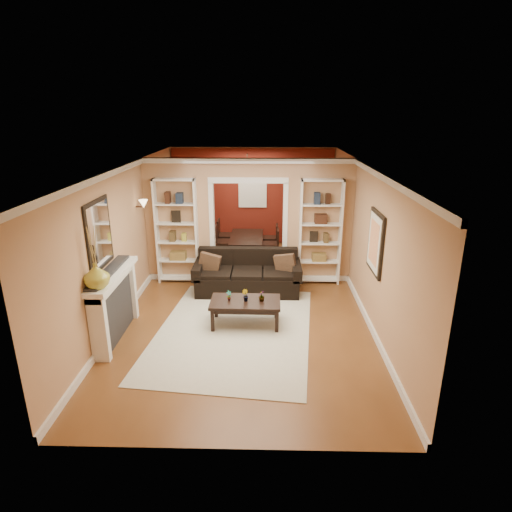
{
  "coord_description": "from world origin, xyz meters",
  "views": [
    {
      "loc": [
        0.39,
        -7.87,
        3.64
      ],
      "look_at": [
        0.21,
        -0.8,
        1.23
      ],
      "focal_mm": 30.0,
      "sensor_mm": 36.0,
      "label": 1
    }
  ],
  "objects_px": {
    "coffee_table": "(245,313)",
    "bookshelf_right": "(320,232)",
    "sofa": "(247,273)",
    "fireplace": "(116,305)",
    "bookshelf_left": "(177,232)",
    "dining_table": "(248,246)"
  },
  "relations": [
    {
      "from": "sofa",
      "to": "dining_table",
      "type": "relative_size",
      "value": 1.46
    },
    {
      "from": "fireplace",
      "to": "coffee_table",
      "type": "bearing_deg",
      "value": 12.89
    },
    {
      "from": "coffee_table",
      "to": "fireplace",
      "type": "distance_m",
      "value": 2.2
    },
    {
      "from": "bookshelf_left",
      "to": "fireplace",
      "type": "height_order",
      "value": "bookshelf_left"
    },
    {
      "from": "bookshelf_right",
      "to": "fireplace",
      "type": "bearing_deg",
      "value": -145.2
    },
    {
      "from": "bookshelf_right",
      "to": "coffee_table",
      "type": "bearing_deg",
      "value": -126.62
    },
    {
      "from": "bookshelf_left",
      "to": "fireplace",
      "type": "distance_m",
      "value": 2.65
    },
    {
      "from": "coffee_table",
      "to": "bookshelf_right",
      "type": "xyz_separation_m",
      "value": [
        1.52,
        2.04,
        0.92
      ]
    },
    {
      "from": "sofa",
      "to": "fireplace",
      "type": "distance_m",
      "value": 2.87
    },
    {
      "from": "bookshelf_left",
      "to": "fireplace",
      "type": "bearing_deg",
      "value": -102.05
    },
    {
      "from": "coffee_table",
      "to": "bookshelf_left",
      "type": "xyz_separation_m",
      "value": [
        -1.58,
        2.04,
        0.92
      ]
    },
    {
      "from": "coffee_table",
      "to": "dining_table",
      "type": "height_order",
      "value": "dining_table"
    },
    {
      "from": "sofa",
      "to": "bookshelf_right",
      "type": "bearing_deg",
      "value": 20.57
    },
    {
      "from": "sofa",
      "to": "dining_table",
      "type": "bearing_deg",
      "value": 92.3
    },
    {
      "from": "sofa",
      "to": "bookshelf_left",
      "type": "height_order",
      "value": "bookshelf_left"
    },
    {
      "from": "fireplace",
      "to": "bookshelf_left",
      "type": "bearing_deg",
      "value": 77.95
    },
    {
      "from": "coffee_table",
      "to": "bookshelf_right",
      "type": "bearing_deg",
      "value": 54.15
    },
    {
      "from": "fireplace",
      "to": "dining_table",
      "type": "bearing_deg",
      "value": 65.15
    },
    {
      "from": "sofa",
      "to": "dining_table",
      "type": "xyz_separation_m",
      "value": [
        -0.1,
        2.37,
        -0.17
      ]
    },
    {
      "from": "bookshelf_right",
      "to": "fireplace",
      "type": "xyz_separation_m",
      "value": [
        -3.64,
        -2.53,
        -0.57
      ]
    },
    {
      "from": "bookshelf_right",
      "to": "fireplace",
      "type": "relative_size",
      "value": 1.35
    },
    {
      "from": "sofa",
      "to": "bookshelf_left",
      "type": "relative_size",
      "value": 0.96
    }
  ]
}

